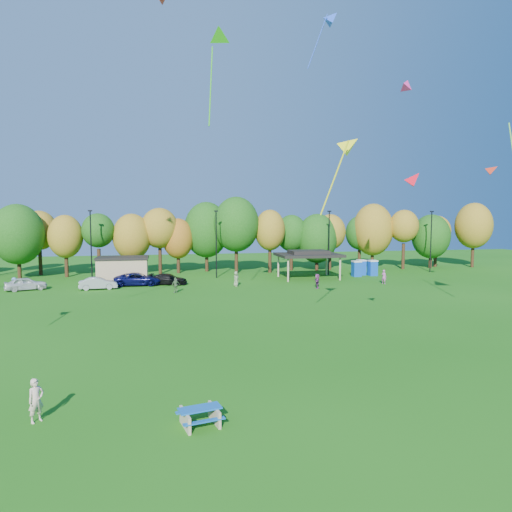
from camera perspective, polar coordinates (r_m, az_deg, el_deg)
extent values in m
plane|color=#19600F|center=(23.11, 1.93, -16.05)|extent=(160.00, 160.00, 0.00)
cylinder|color=black|center=(68.10, -27.48, -1.07)|extent=(0.50, 0.50, 3.56)
ellipsoid|color=#144C0F|center=(67.83, -27.62, 2.43)|extent=(6.62, 6.62, 8.00)
cylinder|color=black|center=(71.57, -25.35, -0.63)|extent=(0.50, 0.50, 3.79)
ellipsoid|color=olive|center=(71.31, -25.48, 2.91)|extent=(4.94, 4.94, 5.58)
cylinder|color=black|center=(67.55, -22.60, -1.03)|extent=(0.50, 0.50, 3.34)
ellipsoid|color=olive|center=(67.29, -22.72, 2.27)|extent=(4.61, 4.61, 5.88)
cylinder|color=black|center=(66.68, -19.02, -0.79)|extent=(0.50, 0.50, 3.82)
ellipsoid|color=#144C0F|center=(66.40, -19.12, 3.04)|extent=(4.43, 4.43, 4.73)
cylinder|color=black|center=(66.93, -15.18, -0.91)|extent=(0.50, 0.50, 3.25)
ellipsoid|color=olive|center=(66.66, -15.26, 2.34)|extent=(5.33, 5.33, 6.53)
cylinder|color=black|center=(67.33, -11.89, -0.51)|extent=(0.50, 0.50, 3.96)
ellipsoid|color=olive|center=(67.05, -11.96, 3.43)|extent=(5.31, 5.31, 5.82)
cylinder|color=black|center=(67.68, -9.68, -0.83)|extent=(0.50, 0.50, 3.05)
ellipsoid|color=#995914|center=(67.42, -9.72, 2.18)|extent=(4.54, 4.54, 5.87)
cylinder|color=black|center=(69.10, -6.18, -0.37)|extent=(0.50, 0.50, 3.77)
ellipsoid|color=#144C0F|center=(68.83, -6.21, 3.28)|extent=(6.69, 6.69, 8.35)
cylinder|color=black|center=(66.62, -2.47, -0.32)|extent=(0.50, 0.50, 4.28)
ellipsoid|color=#144C0F|center=(66.35, -2.49, 3.98)|extent=(6.64, 6.64, 8.01)
cylinder|color=black|center=(67.29, 1.74, -0.49)|extent=(0.50, 0.50, 3.76)
ellipsoid|color=olive|center=(67.02, 1.75, 3.25)|extent=(4.49, 4.49, 6.02)
cylinder|color=black|center=(70.25, 4.43, -0.41)|extent=(0.50, 0.50, 3.43)
ellipsoid|color=#144C0F|center=(69.99, 4.45, 2.86)|extent=(4.77, 4.77, 5.63)
cylinder|color=black|center=(70.62, 7.61, -0.60)|extent=(0.50, 0.50, 2.95)
ellipsoid|color=#144C0F|center=(70.37, 7.64, 2.19)|extent=(6.14, 6.14, 7.54)
cylinder|color=black|center=(71.81, 9.20, -0.30)|extent=(0.50, 0.50, 3.52)
ellipsoid|color=olive|center=(71.55, 9.25, 2.97)|extent=(4.78, 4.78, 5.53)
cylinder|color=black|center=(75.51, 12.78, -0.16)|extent=(0.50, 0.50, 3.39)
ellipsoid|color=#144C0F|center=(75.27, 12.84, 2.84)|extent=(4.54, 4.54, 5.46)
cylinder|color=black|center=(75.04, 14.33, -0.09)|extent=(0.50, 0.50, 3.72)
ellipsoid|color=olive|center=(74.79, 14.40, 3.22)|extent=(6.32, 6.32, 8.24)
cylinder|color=black|center=(75.29, 17.92, -0.03)|extent=(0.50, 0.50, 4.06)
ellipsoid|color=olive|center=(75.04, 18.02, 3.57)|extent=(4.50, 4.50, 5.13)
cylinder|color=black|center=(78.41, 20.95, -0.30)|extent=(0.50, 0.50, 3.05)
ellipsoid|color=#144C0F|center=(78.18, 21.03, 2.30)|extent=(5.97, 5.97, 7.05)
cylinder|color=black|center=(80.71, 21.51, 0.00)|extent=(0.50, 0.50, 3.55)
ellipsoid|color=olive|center=(80.49, 21.61, 2.94)|extent=(4.60, 4.60, 4.99)
cylinder|color=black|center=(82.37, 25.44, 0.14)|extent=(0.50, 0.50, 4.07)
ellipsoid|color=olive|center=(82.14, 25.56, 3.44)|extent=(5.83, 5.83, 7.42)
cylinder|color=black|center=(61.73, -19.91, 1.16)|extent=(0.16, 0.16, 9.00)
cube|color=black|center=(61.62, -20.04, 5.34)|extent=(0.50, 0.25, 0.18)
cylinder|color=black|center=(61.49, -4.99, 1.43)|extent=(0.16, 0.16, 9.00)
cube|color=black|center=(61.38, -5.02, 5.62)|extent=(0.50, 0.25, 0.18)
cylinder|color=black|center=(65.29, 9.10, 1.59)|extent=(0.16, 0.16, 9.00)
cube|color=black|center=(65.19, 9.16, 5.54)|extent=(0.50, 0.25, 0.18)
cylinder|color=black|center=(72.51, 21.02, 1.65)|extent=(0.16, 0.16, 9.00)
cube|color=black|center=(72.41, 21.13, 5.21)|extent=(0.50, 0.25, 0.18)
cube|color=tan|center=(59.56, -16.29, -1.77)|extent=(6.00, 4.00, 3.00)
cube|color=black|center=(59.39, -16.33, -0.21)|extent=(6.30, 4.30, 0.25)
cylinder|color=tan|center=(58.01, 4.04, -1.76)|extent=(0.24, 0.24, 3.00)
cylinder|color=tan|center=(60.26, 10.47, -1.57)|extent=(0.24, 0.24, 3.00)
cylinder|color=tan|center=(62.80, 2.81, -1.23)|extent=(0.24, 0.24, 3.00)
cylinder|color=tan|center=(64.89, 8.81, -1.09)|extent=(0.24, 0.24, 3.00)
cube|color=black|center=(61.24, 6.57, 0.13)|extent=(8.20, 6.20, 0.35)
cube|color=black|center=(61.20, 6.58, 0.50)|extent=(5.00, 3.50, 0.45)
cube|color=#0E45B7|center=(64.47, 12.44, -1.63)|extent=(1.10, 1.10, 2.00)
cube|color=silver|center=(64.35, 12.46, -0.67)|extent=(1.15, 1.15, 0.18)
cube|color=#0E45B7|center=(66.18, 13.01, -1.47)|extent=(1.10, 1.10, 2.00)
cube|color=silver|center=(66.07, 13.03, -0.53)|extent=(1.15, 1.15, 0.18)
cube|color=#0E45B7|center=(65.93, 14.36, -1.53)|extent=(1.10, 1.10, 2.00)
cube|color=silver|center=(65.81, 14.38, -0.58)|extent=(1.15, 1.15, 0.18)
cube|color=tan|center=(19.17, -8.85, -19.59)|extent=(0.40, 1.34, 0.67)
cube|color=tan|center=(19.49, -5.22, -19.13)|extent=(0.40, 1.34, 0.67)
cube|color=#1359AE|center=(19.18, -7.03, -18.38)|extent=(1.78, 1.04, 0.06)
cube|color=#1359AE|center=(18.79, -6.47, -19.85)|extent=(1.68, 0.58, 0.05)
cube|color=#1359AE|center=(19.80, -7.53, -18.52)|extent=(1.68, 0.58, 0.05)
imported|color=beige|center=(21.20, -25.79, -15.94)|extent=(0.77, 0.76, 1.79)
imported|color=silver|center=(57.45, -26.84, -3.11)|extent=(4.71, 3.09, 1.49)
imported|color=#AAA9AE|center=(54.93, -19.11, -3.25)|extent=(4.32, 1.86, 1.38)
imported|color=#0B0D45|center=(56.60, -14.54, -2.82)|extent=(5.62, 2.72, 1.54)
imported|color=black|center=(56.54, -10.92, -2.86)|extent=(4.89, 2.92, 1.33)
imported|color=#507346|center=(50.33, -10.01, -3.60)|extent=(1.07, 0.83, 1.70)
imported|color=#863878|center=(52.97, 7.66, -3.14)|extent=(0.80, 1.65, 1.71)
imported|color=#5585BC|center=(57.29, -27.98, -3.15)|extent=(0.89, 1.14, 1.54)
imported|color=#B6559F|center=(58.19, 15.69, -2.52)|extent=(0.68, 0.77, 1.76)
imported|color=gray|center=(54.19, -2.51, -2.86)|extent=(0.98, 1.05, 1.80)
cone|color=#FF0E22|center=(29.91, 19.23, 9.12)|extent=(1.53, 1.41, 1.22)
cone|color=blue|center=(55.70, 9.57, 27.31)|extent=(2.28, 1.84, 2.05)
cylinder|color=blue|center=(53.91, 7.69, 25.03)|extent=(2.14, 0.43, 5.67)
cone|color=green|center=(36.56, -4.51, 26.06)|extent=(2.08, 2.49, 2.18)
cylinder|color=green|center=(37.45, -5.68, 20.45)|extent=(0.67, 2.44, 6.61)
cone|color=yellow|center=(31.48, 11.73, 13.44)|extent=(2.23, 2.03, 1.83)
cylinder|color=yellow|center=(30.11, 9.77, 9.55)|extent=(1.66, 0.89, 4.73)
cone|color=red|center=(53.45, 27.50, 9.56)|extent=(1.87, 1.80, 1.51)
cone|color=#FB2989|center=(47.30, 18.29, 19.72)|extent=(2.03, 2.00, 1.60)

